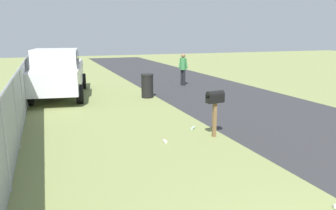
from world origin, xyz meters
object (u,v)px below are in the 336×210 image
at_px(pickup_truck, 58,72).
at_px(trash_bin, 147,86).
at_px(pedestrian, 183,67).
at_px(mailbox, 215,100).

xyz_separation_m(pickup_truck, trash_bin, (-1.52, -3.55, -0.59)).
bearing_deg(pickup_truck, trash_bin, 75.06).
bearing_deg(trash_bin, pedestrian, -47.19).
distance_m(pickup_truck, pedestrian, 6.40).
relative_size(mailbox, pickup_truck, 0.22).
xyz_separation_m(pickup_truck, pedestrian, (1.04, -6.32, -0.13)).
bearing_deg(mailbox, pedestrian, -25.70).
height_order(mailbox, pickup_truck, pickup_truck).
bearing_deg(mailbox, pickup_truck, 18.16).
distance_m(mailbox, pedestrian, 8.84).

